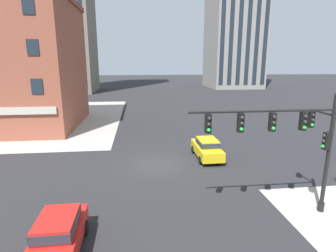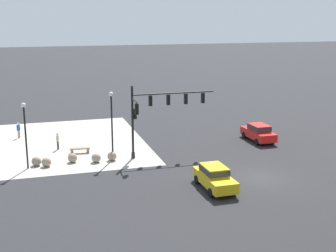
% 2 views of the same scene
% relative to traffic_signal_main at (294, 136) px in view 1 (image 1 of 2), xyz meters
% --- Properties ---
extents(ground_plane, '(320.00, 320.00, 0.00)m').
position_rel_traffic_signal_main_xyz_m(ground_plane, '(-6.33, 7.57, -4.19)').
color(ground_plane, '#262628').
extents(sidewalk_far_corner, '(32.00, 32.00, 0.02)m').
position_rel_traffic_signal_main_xyz_m(sidewalk_far_corner, '(-26.33, 27.57, -4.19)').
color(sidewalk_far_corner, '#A8A399').
rests_on(sidewalk_far_corner, ground).
extents(traffic_signal_main, '(7.47, 2.09, 6.31)m').
position_rel_traffic_signal_main_xyz_m(traffic_signal_main, '(0.00, 0.00, 0.00)').
color(traffic_signal_main, black).
rests_on(traffic_signal_main, ground).
extents(car_main_southbound_near, '(1.93, 4.42, 1.68)m').
position_rel_traffic_signal_main_xyz_m(car_main_southbound_near, '(-2.14, 8.63, -3.27)').
color(car_main_southbound_near, gold).
rests_on(car_main_southbound_near, ground).
extents(car_main_southbound_far, '(1.95, 4.43, 1.68)m').
position_rel_traffic_signal_main_xyz_m(car_main_southbound_far, '(-11.13, -2.15, -3.27)').
color(car_main_southbound_far, red).
rests_on(car_main_southbound_far, ground).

